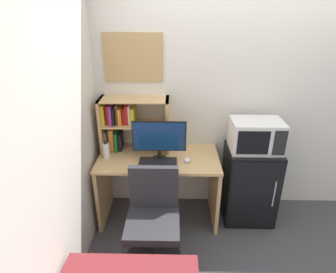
{
  "coord_description": "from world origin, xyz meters",
  "views": [
    {
      "loc": [
        -0.77,
        -2.93,
        2.18
      ],
      "look_at": [
        -0.82,
        -0.35,
        1.01
      ],
      "focal_mm": 30.54,
      "sensor_mm": 36.0,
      "label": 1
    }
  ],
  "objects_px": {
    "keyboard": "(158,161)",
    "mini_fridge": "(249,184)",
    "hutch_bookshelf": "(125,122)",
    "monitor": "(159,138)",
    "water_bottle": "(106,150)",
    "microwave": "(256,136)",
    "desk_chair": "(153,225)",
    "computer_mouse": "(187,160)",
    "wall_corkboard": "(133,58)"
  },
  "relations": [
    {
      "from": "keyboard",
      "to": "water_bottle",
      "type": "bearing_deg",
      "value": 170.83
    },
    {
      "from": "hutch_bookshelf",
      "to": "desk_chair",
      "type": "relative_size",
      "value": 0.79
    },
    {
      "from": "keyboard",
      "to": "microwave",
      "type": "height_order",
      "value": "microwave"
    },
    {
      "from": "mini_fridge",
      "to": "wall_corkboard",
      "type": "xyz_separation_m",
      "value": [
        -1.24,
        0.28,
        1.3
      ]
    },
    {
      "from": "computer_mouse",
      "to": "mini_fridge",
      "type": "distance_m",
      "value": 0.79
    },
    {
      "from": "hutch_bookshelf",
      "to": "wall_corkboard",
      "type": "xyz_separation_m",
      "value": [
        0.1,
        0.12,
        0.65
      ]
    },
    {
      "from": "hutch_bookshelf",
      "to": "keyboard",
      "type": "relative_size",
      "value": 1.91
    },
    {
      "from": "monitor",
      "to": "keyboard",
      "type": "relative_size",
      "value": 1.42
    },
    {
      "from": "monitor",
      "to": "microwave",
      "type": "bearing_deg",
      "value": 5.6
    },
    {
      "from": "monitor",
      "to": "keyboard",
      "type": "xyz_separation_m",
      "value": [
        -0.01,
        -0.05,
        -0.23
      ]
    },
    {
      "from": "wall_corkboard",
      "to": "monitor",
      "type": "bearing_deg",
      "value": -53.84
    },
    {
      "from": "desk_chair",
      "to": "wall_corkboard",
      "type": "bearing_deg",
      "value": 104.56
    },
    {
      "from": "water_bottle",
      "to": "mini_fridge",
      "type": "height_order",
      "value": "water_bottle"
    },
    {
      "from": "water_bottle",
      "to": "wall_corkboard",
      "type": "height_order",
      "value": "wall_corkboard"
    },
    {
      "from": "microwave",
      "to": "wall_corkboard",
      "type": "relative_size",
      "value": 0.85
    },
    {
      "from": "water_bottle",
      "to": "microwave",
      "type": "xyz_separation_m",
      "value": [
        1.52,
        0.06,
        0.15
      ]
    },
    {
      "from": "monitor",
      "to": "wall_corkboard",
      "type": "bearing_deg",
      "value": 126.16
    },
    {
      "from": "hutch_bookshelf",
      "to": "mini_fridge",
      "type": "relative_size",
      "value": 0.85
    },
    {
      "from": "computer_mouse",
      "to": "desk_chair",
      "type": "height_order",
      "value": "desk_chair"
    },
    {
      "from": "monitor",
      "to": "keyboard",
      "type": "bearing_deg",
      "value": -103.98
    },
    {
      "from": "keyboard",
      "to": "wall_corkboard",
      "type": "distance_m",
      "value": 1.07
    },
    {
      "from": "monitor",
      "to": "mini_fridge",
      "type": "distance_m",
      "value": 1.14
    },
    {
      "from": "water_bottle",
      "to": "computer_mouse",
      "type": "bearing_deg",
      "value": -4.21
    },
    {
      "from": "keyboard",
      "to": "computer_mouse",
      "type": "distance_m",
      "value": 0.29
    },
    {
      "from": "microwave",
      "to": "wall_corkboard",
      "type": "xyz_separation_m",
      "value": [
        -1.24,
        0.27,
        0.72
      ]
    },
    {
      "from": "computer_mouse",
      "to": "keyboard",
      "type": "bearing_deg",
      "value": -175.02
    },
    {
      "from": "mini_fridge",
      "to": "microwave",
      "type": "bearing_deg",
      "value": 89.82
    },
    {
      "from": "hutch_bookshelf",
      "to": "water_bottle",
      "type": "xyz_separation_m",
      "value": [
        -0.17,
        -0.22,
        -0.23
      ]
    },
    {
      "from": "monitor",
      "to": "computer_mouse",
      "type": "relative_size",
      "value": 5.48
    },
    {
      "from": "microwave",
      "to": "mini_fridge",
      "type": "bearing_deg",
      "value": -90.18
    },
    {
      "from": "microwave",
      "to": "desk_chair",
      "type": "relative_size",
      "value": 0.56
    },
    {
      "from": "wall_corkboard",
      "to": "water_bottle",
      "type": "bearing_deg",
      "value": -129.88
    },
    {
      "from": "desk_chair",
      "to": "mini_fridge",
      "type": "bearing_deg",
      "value": 31.98
    },
    {
      "from": "keyboard",
      "to": "water_bottle",
      "type": "height_order",
      "value": "water_bottle"
    },
    {
      "from": "mini_fridge",
      "to": "desk_chair",
      "type": "bearing_deg",
      "value": -148.02
    },
    {
      "from": "keyboard",
      "to": "desk_chair",
      "type": "relative_size",
      "value": 0.42
    },
    {
      "from": "water_bottle",
      "to": "desk_chair",
      "type": "distance_m",
      "value": 0.89
    },
    {
      "from": "wall_corkboard",
      "to": "keyboard",
      "type": "bearing_deg",
      "value": -58.27
    },
    {
      "from": "keyboard",
      "to": "mini_fridge",
      "type": "distance_m",
      "value": 1.05
    },
    {
      "from": "water_bottle",
      "to": "microwave",
      "type": "height_order",
      "value": "microwave"
    },
    {
      "from": "keyboard",
      "to": "desk_chair",
      "type": "distance_m",
      "value": 0.62
    },
    {
      "from": "keyboard",
      "to": "desk_chair",
      "type": "height_order",
      "value": "desk_chair"
    },
    {
      "from": "hutch_bookshelf",
      "to": "computer_mouse",
      "type": "xyz_separation_m",
      "value": [
        0.65,
        -0.28,
        -0.3
      ]
    },
    {
      "from": "monitor",
      "to": "computer_mouse",
      "type": "bearing_deg",
      "value": -4.6
    },
    {
      "from": "monitor",
      "to": "desk_chair",
      "type": "relative_size",
      "value": 0.59
    },
    {
      "from": "keyboard",
      "to": "wall_corkboard",
      "type": "relative_size",
      "value": 0.64
    },
    {
      "from": "monitor",
      "to": "desk_chair",
      "type": "height_order",
      "value": "monitor"
    },
    {
      "from": "microwave",
      "to": "keyboard",
      "type": "bearing_deg",
      "value": -171.72
    },
    {
      "from": "keyboard",
      "to": "mini_fridge",
      "type": "relative_size",
      "value": 0.45
    },
    {
      "from": "computer_mouse",
      "to": "desk_chair",
      "type": "xyz_separation_m",
      "value": [
        -0.31,
        -0.51,
        -0.39
      ]
    }
  ]
}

